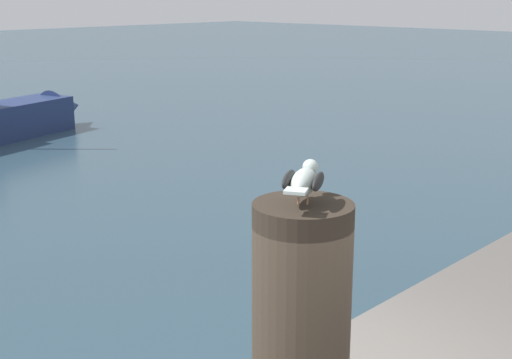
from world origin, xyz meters
The scene contains 2 objects.
mooring_post centered at (0.11, -0.46, 2.09)m, with size 0.40×0.40×0.99m, color #382D23.
seagull centered at (0.12, -0.46, 2.68)m, with size 0.37×0.23×0.14m.
Camera 1 is at (-1.89, -2.11, 3.37)m, focal length 49.63 mm.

